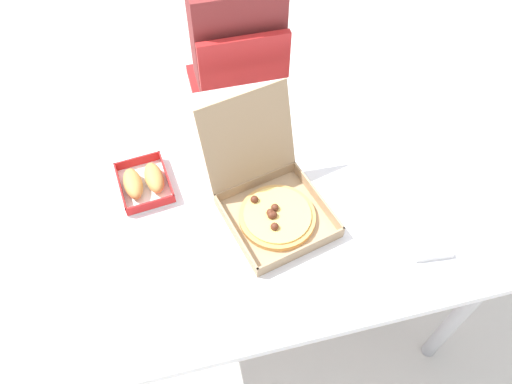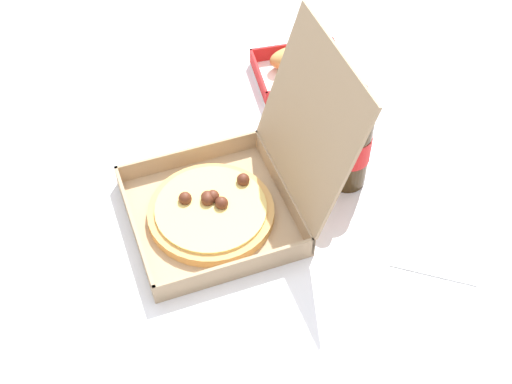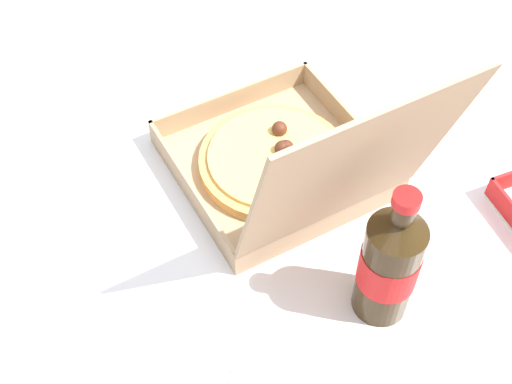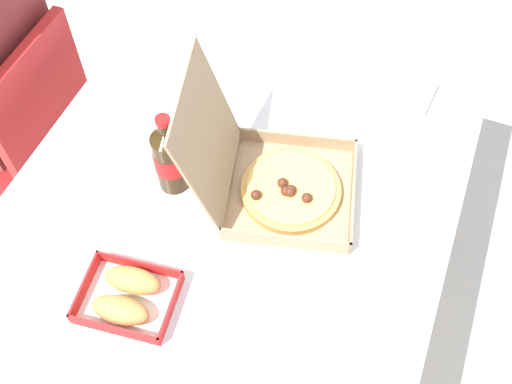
# 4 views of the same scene
# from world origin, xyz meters

# --- Properties ---
(dining_table) EXTENTS (1.24, 0.98, 0.71)m
(dining_table) POSITION_xyz_m (0.00, 0.00, 0.64)
(dining_table) COLOR white
(dining_table) RESTS_ON ground_plane
(pizza_box_open) EXTENTS (0.36, 0.42, 0.32)m
(pizza_box_open) POSITION_xyz_m (-0.03, -0.09, 0.76)
(pizza_box_open) COLOR tan
(pizza_box_open) RESTS_ON dining_table
(cola_bottle) EXTENTS (0.07, 0.07, 0.22)m
(cola_bottle) POSITION_xyz_m (-0.08, 0.14, 0.80)
(cola_bottle) COLOR #33230F
(cola_bottle) RESTS_ON dining_table
(napkin_pile) EXTENTS (0.12, 0.12, 0.02)m
(napkin_pile) POSITION_xyz_m (0.38, -0.30, 0.72)
(napkin_pile) COLOR white
(napkin_pile) RESTS_ON dining_table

